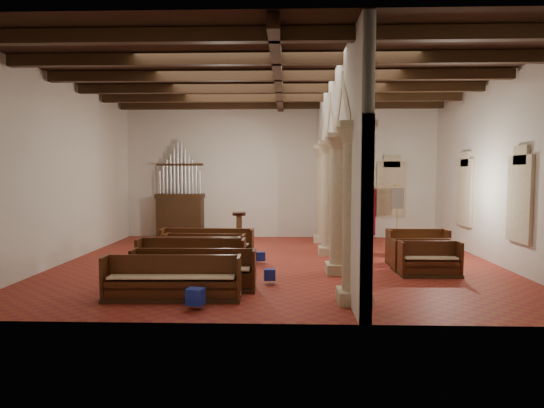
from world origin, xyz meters
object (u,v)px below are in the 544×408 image
(pipe_organ, at_px, (180,208))
(nave_pew_0, at_px, (172,286))
(lectern, at_px, (239,230))
(aisle_pew_0, at_px, (430,265))
(processional_banner, at_px, (397,224))

(pipe_organ, distance_m, nave_pew_0, 10.18)
(pipe_organ, xyz_separation_m, lectern, (2.79, -1.43, -0.81))
(nave_pew_0, bearing_deg, pipe_organ, 100.29)
(lectern, height_order, aisle_pew_0, lectern)
(pipe_organ, xyz_separation_m, processional_banner, (9.40, -1.15, -0.56))
(pipe_organ, bearing_deg, aisle_pew_0, -39.46)
(pipe_organ, height_order, aisle_pew_0, pipe_organ)
(processional_banner, distance_m, nave_pew_0, 11.40)
(processional_banner, relative_size, aisle_pew_0, 1.46)
(nave_pew_0, distance_m, aisle_pew_0, 7.22)
(lectern, xyz_separation_m, processional_banner, (6.60, 0.28, 0.26))
(pipe_organ, relative_size, aisle_pew_0, 2.58)
(pipe_organ, relative_size, lectern, 3.26)
(pipe_organ, height_order, nave_pew_0, pipe_organ)
(processional_banner, xyz_separation_m, aisle_pew_0, (-0.55, -6.13, -0.48))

